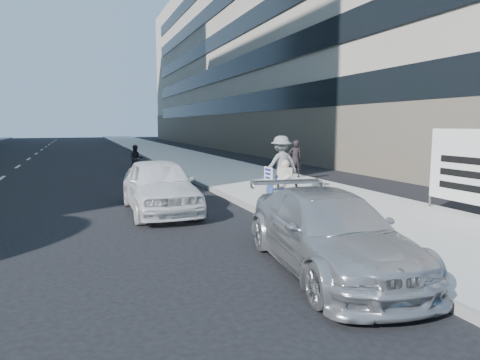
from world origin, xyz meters
name	(u,v)px	position (x,y,z in m)	size (l,w,h in m)	color
ground	(242,244)	(0.00, 0.00, 0.00)	(160.00, 160.00, 0.00)	black
near_sidewalk	(191,160)	(4.00, 20.00, 0.07)	(5.00, 120.00, 0.15)	#9F9D94
near_building	(286,50)	(17.00, 32.00, 10.00)	(14.00, 70.00, 20.00)	gray
seated_protester	(280,180)	(2.29, 2.91, 0.87)	(0.83, 1.11, 1.31)	navy
jogger	(281,164)	(3.31, 4.95, 1.12)	(1.25, 0.72, 1.94)	slate
pedestrian_woman	(295,159)	(5.80, 8.61, 0.97)	(0.60, 0.39, 1.63)	black
protest_banner	(478,167)	(6.18, -0.28, 1.40)	(0.08, 3.06, 2.20)	#4C4C4C
parked_sedan	(328,232)	(0.80, -2.00, 0.66)	(1.85, 4.55, 1.32)	#9DA0A4
white_sedan_near	(159,185)	(-1.00, 3.91, 0.76)	(1.78, 4.44, 1.51)	white
motorcycle	(136,160)	(-0.34, 14.42, 0.64)	(0.73, 2.05, 1.42)	black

